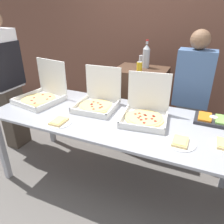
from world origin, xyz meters
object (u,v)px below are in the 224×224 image
object	(u,v)px
pizza_box_far_left	(145,112)
person_guest_plaid	(190,99)
pizza_box_near_right	(42,94)
soda_can_silver	(141,60)
soda_can_colored	(139,67)
person_server_vest	(5,77)
pizza_box_near_left	(98,101)
veggie_tray	(213,120)
paper_plate_front_left	(59,122)
soda_bottle	(146,56)
paper_plate_front_right	(180,142)

from	to	relation	value
pizza_box_far_left	person_guest_plaid	size ratio (longest dim) A/B	0.30
pizza_box_near_right	soda_can_silver	bearing A→B (deg)	58.81
soda_can_colored	person_server_vest	xyz separation A→B (m)	(-1.62, -0.53, -0.17)
pizza_box_near_left	veggie_tray	bearing A→B (deg)	3.62
pizza_box_near_left	veggie_tray	xyz separation A→B (m)	(1.16, 0.14, -0.05)
pizza_box_near_left	soda_can_silver	distance (m)	0.98
soda_can_colored	person_server_vest	distance (m)	1.72
paper_plate_front_left	person_server_vest	size ratio (longest dim) A/B	0.13
soda_can_silver	pizza_box_near_right	bearing A→B (deg)	-130.48
pizza_box_near_left	paper_plate_front_left	world-z (taller)	pizza_box_near_left
pizza_box_far_left	veggie_tray	bearing A→B (deg)	10.59
soda_can_silver	veggie_tray	bearing A→B (deg)	-39.16
pizza_box_near_left	pizza_box_near_right	world-z (taller)	pizza_box_near_right
soda_can_colored	person_guest_plaid	world-z (taller)	person_guest_plaid
soda_bottle	person_server_vest	bearing A→B (deg)	-154.44
paper_plate_front_left	paper_plate_front_right	xyz separation A→B (m)	(1.09, 0.11, -0.00)
pizza_box_far_left	soda_can_colored	bearing A→B (deg)	106.26
paper_plate_front_right	pizza_box_near_right	bearing A→B (deg)	170.40
soda_bottle	paper_plate_front_left	bearing A→B (deg)	-109.79
paper_plate_front_right	person_guest_plaid	bearing A→B (deg)	91.37
soda_bottle	soda_can_silver	distance (m)	0.18
soda_can_colored	person_guest_plaid	bearing A→B (deg)	8.18
pizza_box_near_right	soda_bottle	size ratio (longest dim) A/B	1.53
pizza_box_near_right	soda_can_silver	world-z (taller)	pizza_box_near_right
pizza_box_near_left	pizza_box_far_left	distance (m)	0.55
pizza_box_far_left	person_guest_plaid	bearing A→B (deg)	55.76
pizza_box_near_right	soda_can_colored	world-z (taller)	pizza_box_near_right
soda_can_silver	soda_can_colored	world-z (taller)	same
paper_plate_front_left	soda_can_colored	xyz separation A→B (m)	(0.45, 1.02, 0.33)
person_guest_plaid	soda_bottle	bearing A→B (deg)	-14.54
pizza_box_far_left	soda_can_silver	xyz separation A→B (m)	(-0.36, 0.98, 0.27)
soda_can_silver	soda_can_colored	size ratio (longest dim) A/B	1.00
pizza_box_near_left	paper_plate_front_right	size ratio (longest dim) A/B	1.80
pizza_box_far_left	soda_can_silver	bearing A→B (deg)	102.58
soda_bottle	soda_can_silver	xyz separation A→B (m)	(-0.10, 0.13, -0.09)
paper_plate_front_right	person_guest_plaid	distance (m)	1.00
pizza_box_near_left	soda_can_colored	bearing A→B (deg)	59.71
pizza_box_near_right	paper_plate_front_left	bearing A→B (deg)	-27.91
pizza_box_far_left	paper_plate_front_left	distance (m)	0.83
pizza_box_near_left	paper_plate_front_left	distance (m)	0.51
pizza_box_near_right	paper_plate_front_left	world-z (taller)	pizza_box_near_right
paper_plate_front_right	veggie_tray	world-z (taller)	veggie_tray
pizza_box_near_right	veggie_tray	size ratio (longest dim) A/B	1.56
paper_plate_front_left	veggie_tray	xyz separation A→B (m)	(1.33, 0.61, 0.01)
pizza_box_near_right	soda_can_silver	distance (m)	1.36
soda_can_silver	pizza_box_near_left	bearing A→B (deg)	-101.69
pizza_box_far_left	person_server_vest	size ratio (longest dim) A/B	0.27
soda_can_colored	pizza_box_near_right	bearing A→B (deg)	-146.23
pizza_box_near_left	person_server_vest	bearing A→B (deg)	176.17
paper_plate_front_left	person_guest_plaid	bearing A→B (deg)	46.06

